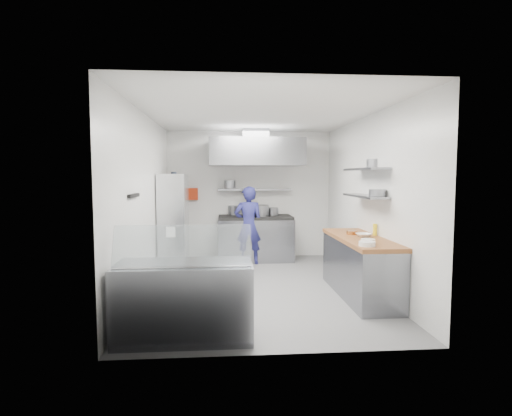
{
  "coord_description": "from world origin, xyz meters",
  "views": [
    {
      "loc": [
        -0.54,
        -6.4,
        1.81
      ],
      "look_at": [
        0.0,
        0.6,
        1.25
      ],
      "focal_mm": 28.0,
      "sensor_mm": 36.0,
      "label": 1
    }
  ],
  "objects": [
    {
      "name": "prep_counter_base",
      "position": [
        1.48,
        -0.6,
        0.42
      ],
      "size": [
        0.62,
        2.0,
        0.84
      ],
      "primitive_type": "cube",
      "color": "gray",
      "rests_on": "floor"
    },
    {
      "name": "hood_duct",
      "position": [
        0.1,
        2.15,
        2.68
      ],
      "size": [
        0.55,
        0.55,
        0.24
      ],
      "primitive_type": "cube",
      "color": "slate",
      "rests_on": "extractor_hood"
    },
    {
      "name": "wall_front",
      "position": [
        0.0,
        -2.5,
        1.4
      ],
      "size": [
        3.6,
        2.8,
        0.02
      ],
      "primitive_type": "cube",
      "rotation": [
        -1.57,
        0.0,
        0.0
      ],
      "color": "white",
      "rests_on": "floor"
    },
    {
      "name": "red_firebox",
      "position": [
        -1.25,
        2.44,
        1.42
      ],
      "size": [
        0.22,
        0.1,
        0.26
      ],
      "primitive_type": "cube",
      "color": "#AE2A0D",
      "rests_on": "wall_back"
    },
    {
      "name": "cooktop",
      "position": [
        0.1,
        2.1,
        0.93
      ],
      "size": [
        1.57,
        0.78,
        0.06
      ],
      "primitive_type": "cube",
      "color": "black",
      "rests_on": "gas_range"
    },
    {
      "name": "wire_rack",
      "position": [
        -1.53,
        1.31,
        0.93
      ],
      "size": [
        0.5,
        0.9,
        1.85
      ],
      "primitive_type": "cube",
      "color": "silver",
      "rests_on": "floor"
    },
    {
      "name": "display_glass",
      "position": [
        -1.0,
        -2.12,
        1.07
      ],
      "size": [
        1.47,
        0.19,
        0.42
      ],
      "primitive_type": "cube",
      "rotation": [
        -0.38,
        0.0,
        0.0
      ],
      "color": "silver",
      "rests_on": "display_case"
    },
    {
      "name": "mixing_bowl",
      "position": [
        1.53,
        -0.59,
        0.93
      ],
      "size": [
        0.26,
        0.26,
        0.05
      ],
      "primitive_type": "imported",
      "rotation": [
        0.0,
        0.0,
        0.19
      ],
      "color": "white",
      "rests_on": "prep_counter_top"
    },
    {
      "name": "shelf_pot_c",
      "position": [
        1.67,
        -0.75,
        1.57
      ],
      "size": [
        0.24,
        0.24,
        0.1
      ],
      "primitive_type": "cylinder",
      "color": "slate",
      "rests_on": "wall_shelf_lower"
    },
    {
      "name": "display_case",
      "position": [
        -1.0,
        -2.0,
        0.42
      ],
      "size": [
        1.5,
        0.7,
        0.85
      ],
      "primitive_type": "cube",
      "color": "gray",
      "rests_on": "floor"
    },
    {
      "name": "copper_pan",
      "position": [
        1.43,
        -0.34,
        0.93
      ],
      "size": [
        0.17,
        0.17,
        0.06
      ],
      "primitive_type": "cylinder",
      "color": "#B66F33",
      "rests_on": "prep_counter_top"
    },
    {
      "name": "shelf_pot_a",
      "position": [
        -0.44,
        2.18,
        1.63
      ],
      "size": [
        0.25,
        0.25,
        0.18
      ],
      "primitive_type": "cylinder",
      "color": "slate",
      "rests_on": "over_range_shelf"
    },
    {
      "name": "stock_pot_left",
      "position": [
        -0.35,
        2.41,
        1.06
      ],
      "size": [
        0.26,
        0.26,
        0.2
      ],
      "primitive_type": "cylinder",
      "color": "slate",
      "rests_on": "cooktop"
    },
    {
      "name": "stock_pot_mid",
      "position": [
        0.2,
        2.01,
        1.08
      ],
      "size": [
        0.36,
        0.36,
        0.24
      ],
      "primitive_type": "cylinder",
      "color": "slate",
      "rests_on": "cooktop"
    },
    {
      "name": "chef",
      "position": [
        -0.07,
        1.74,
        0.8
      ],
      "size": [
        0.59,
        0.39,
        1.61
      ],
      "primitive_type": "imported",
      "rotation": [
        0.0,
        0.0,
        3.14
      ],
      "color": "navy",
      "rests_on": "floor"
    },
    {
      "name": "floor",
      "position": [
        0.0,
        0.0,
        0.0
      ],
      "size": [
        5.0,
        5.0,
        0.0
      ],
      "primitive_type": "plane",
      "color": "slate",
      "rests_on": "ground"
    },
    {
      "name": "plate_stack_a",
      "position": [
        1.3,
        -1.37,
        0.93
      ],
      "size": [
        0.21,
        0.21,
        0.06
      ],
      "primitive_type": "cylinder",
      "color": "white",
      "rests_on": "prep_counter_top"
    },
    {
      "name": "over_range_shelf",
      "position": [
        0.1,
        2.34,
        1.52
      ],
      "size": [
        1.6,
        0.3,
        0.04
      ],
      "primitive_type": "cube",
      "color": "gray",
      "rests_on": "wall_back"
    },
    {
      "name": "prep_counter_top",
      "position": [
        1.48,
        -0.6,
        0.87
      ],
      "size": [
        0.65,
        2.04,
        0.06
      ],
      "primitive_type": "cube",
      "color": "brown",
      "rests_on": "prep_counter_base"
    },
    {
      "name": "wall_left",
      "position": [
        -1.8,
        0.0,
        1.4
      ],
      "size": [
        2.8,
        5.0,
        0.02
      ],
      "primitive_type": "cube",
      "rotation": [
        1.57,
        0.0,
        1.57
      ],
      "color": "white",
      "rests_on": "floor"
    },
    {
      "name": "extractor_hood",
      "position": [
        0.1,
        1.93,
        2.3
      ],
      "size": [
        1.9,
        1.15,
        0.55
      ],
      "primitive_type": "cube",
      "color": "gray",
      "rests_on": "wall_back"
    },
    {
      "name": "wall_right",
      "position": [
        1.8,
        0.0,
        1.4
      ],
      "size": [
        2.8,
        5.0,
        0.02
      ],
      "primitive_type": "cube",
      "rotation": [
        1.57,
        0.0,
        -1.57
      ],
      "color": "white",
      "rests_on": "floor"
    },
    {
      "name": "wall_shelf_upper",
      "position": [
        1.64,
        -0.3,
        1.92
      ],
      "size": [
        0.3,
        1.3,
        0.04
      ],
      "primitive_type": "cube",
      "color": "gray",
      "rests_on": "wall_right"
    },
    {
      "name": "shelf_pot_d",
      "position": [
        1.81,
        -0.26,
        2.01
      ],
      "size": [
        0.26,
        0.26,
        0.14
      ],
      "primitive_type": "cylinder",
      "color": "slate",
      "rests_on": "wall_shelf_upper"
    },
    {
      "name": "plate_stack_b",
      "position": [
        1.39,
        -1.17,
        0.93
      ],
      "size": [
        0.19,
        0.19,
        0.06
      ],
      "primitive_type": "cylinder",
      "color": "white",
      "rests_on": "prep_counter_top"
    },
    {
      "name": "stock_pot_right",
      "position": [
        0.49,
        2.24,
        1.04
      ],
      "size": [
        0.27,
        0.27,
        0.16
      ],
      "primitive_type": "cylinder",
      "color": "slate",
      "rests_on": "cooktop"
    },
    {
      "name": "wall_shelf_lower",
      "position": [
        1.64,
        -0.3,
        1.5
      ],
      "size": [
        0.3,
        1.3,
        0.04
      ],
      "primitive_type": "cube",
      "color": "gray",
      "rests_on": "wall_right"
    },
    {
      "name": "ceiling",
      "position": [
        0.0,
        0.0,
        2.8
      ],
      "size": [
        5.0,
        5.0,
        0.0
      ],
      "primitive_type": "plane",
      "rotation": [
        3.14,
        0.0,
        0.0
      ],
      "color": "silver",
      "rests_on": "wall_back"
    },
    {
      "name": "rack_bin_a",
      "position": [
        -1.53,
        0.95,
        0.8
      ],
      "size": [
        0.16,
        0.2,
        0.18
      ],
      "primitive_type": "cube",
      "color": "white",
      "rests_on": "wire_rack"
    },
    {
      "name": "rack_jar",
      "position": [
        -1.48,
        1.04,
        1.8
      ],
      "size": [
        0.11,
        0.11,
        0.18
      ],
      "primitive_type": "cylinder",
      "color": "black",
      "rests_on": "wire_rack"
    },
    {
      "name": "squeeze_bottle",
      "position": [
        1.75,
        -0.47,
        0.99
      ],
      "size": [
        0.06,
        0.06,
        0.18
      ],
      "primitive_type": "cylinder",
      "color": "yellow",
      "rests_on": "prep_counter_top"
    },
    {
      "name": "wall_back",
      "position": [
        0.0,
        2.5,
        1.4
      ],
      "size": [
        3.6,
        2.8,
        0.02
      ],
      "primitive_type": "cube",
      "rotation": [
        1.57,
        0.0,
        0.0
      ],
      "color": "white",
      "rests_on": "floor"
    },
    {
      "name": "rack_bin_b",
      "position": [
        -1.53,
        1.33,
        1.3
      ],
      "size": [
        0.13,
        0.16,
        0.15
      ],
      "primitive_type": "cube",
      "color": "yellow",
      "rests_on": "wire_rack"
    },
    {
      "name": "knife_strip",
      "position": [
        -1.78,
        -0.9,
        1.55
      ],
      "size": [
        0.04,
        0.55,
        0.05
      ],
      "primitive_type": "cube",
      "color": "black",
      "rests_on": "wall_left"
    },
    {
      "name": "gas_range",
      "position": [
        0.1,
        2.1,
        0.45
      ],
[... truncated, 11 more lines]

